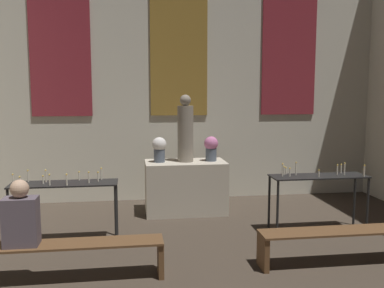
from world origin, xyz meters
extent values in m
cube|color=beige|center=(0.00, 9.07, 2.56)|extent=(7.99, 0.12, 5.12)
cube|color=maroon|center=(-2.17, 8.99, 3.07)|extent=(1.08, 0.03, 2.87)
cube|color=olive|center=(0.00, 8.99, 3.07)|extent=(1.08, 0.03, 2.87)
cube|color=maroon|center=(2.17, 8.99, 3.07)|extent=(1.08, 0.03, 2.87)
cube|color=#BCB29E|center=(0.00, 8.04, 0.45)|extent=(1.38, 0.75, 0.89)
cylinder|color=gray|center=(0.00, 8.04, 1.37)|extent=(0.27, 0.27, 0.96)
sphere|color=gray|center=(0.00, 8.04, 1.95)|extent=(0.19, 0.19, 0.19)
cylinder|color=#4C5666|center=(-0.45, 8.04, 1.00)|extent=(0.19, 0.19, 0.22)
sphere|color=silver|center=(-0.45, 8.04, 1.20)|extent=(0.24, 0.24, 0.24)
cylinder|color=#4C5666|center=(0.45, 8.04, 1.00)|extent=(0.19, 0.19, 0.22)
sphere|color=#C66B9E|center=(0.45, 8.04, 1.20)|extent=(0.24, 0.24, 0.24)
cube|color=black|center=(-1.84, 6.75, 0.84)|extent=(1.44, 0.44, 0.02)
cylinder|color=black|center=(-2.53, 6.56, 0.41)|extent=(0.04, 0.04, 0.83)
cylinder|color=black|center=(-1.14, 6.56, 0.41)|extent=(0.04, 0.04, 0.83)
cylinder|color=black|center=(-2.53, 6.94, 0.41)|extent=(0.04, 0.04, 0.83)
cylinder|color=black|center=(-1.14, 6.94, 0.41)|extent=(0.04, 0.04, 0.83)
cylinder|color=silver|center=(-2.00, 6.61, 0.92)|extent=(0.02, 0.02, 0.13)
sphere|color=#F9CC4C|center=(-2.00, 6.61, 1.00)|extent=(0.02, 0.02, 0.02)
cylinder|color=silver|center=(-1.78, 6.58, 0.92)|extent=(0.02, 0.02, 0.14)
sphere|color=#F9CC4C|center=(-1.78, 6.58, 1.00)|extent=(0.02, 0.02, 0.02)
cylinder|color=silver|center=(-2.34, 6.90, 0.92)|extent=(0.02, 0.02, 0.15)
sphere|color=#F9CC4C|center=(-2.34, 6.90, 1.01)|extent=(0.02, 0.02, 0.02)
cylinder|color=silver|center=(-1.65, 6.91, 0.90)|extent=(0.02, 0.02, 0.11)
sphere|color=#F9CC4C|center=(-1.65, 6.91, 0.97)|extent=(0.02, 0.02, 0.02)
cylinder|color=silver|center=(-2.49, 6.69, 0.92)|extent=(0.02, 0.02, 0.14)
sphere|color=#F9CC4C|center=(-2.49, 6.69, 1.00)|extent=(0.02, 0.02, 0.02)
cylinder|color=silver|center=(-2.11, 6.73, 0.90)|extent=(0.02, 0.02, 0.10)
sphere|color=#F9CC4C|center=(-2.11, 6.73, 0.96)|extent=(0.02, 0.02, 0.02)
cylinder|color=silver|center=(-1.38, 6.79, 0.91)|extent=(0.02, 0.02, 0.12)
sphere|color=#F9CC4C|center=(-1.38, 6.79, 0.98)|extent=(0.02, 0.02, 0.02)
cylinder|color=silver|center=(-2.41, 6.73, 0.90)|extent=(0.02, 0.02, 0.09)
sphere|color=#F9CC4C|center=(-2.41, 6.73, 0.95)|extent=(0.02, 0.02, 0.02)
cylinder|color=silver|center=(-1.50, 6.70, 0.92)|extent=(0.02, 0.02, 0.14)
sphere|color=#F9CC4C|center=(-1.50, 6.70, 1.00)|extent=(0.02, 0.02, 0.02)
cylinder|color=silver|center=(-2.09, 6.84, 0.93)|extent=(0.02, 0.02, 0.16)
sphere|color=#F9CC4C|center=(-2.09, 6.84, 1.02)|extent=(0.02, 0.02, 0.02)
cylinder|color=silver|center=(-1.35, 6.91, 0.92)|extent=(0.02, 0.02, 0.15)
sphere|color=#F9CC4C|center=(-1.35, 6.91, 1.01)|extent=(0.02, 0.02, 0.02)
cube|color=black|center=(1.84, 6.75, 0.84)|extent=(1.44, 0.44, 0.02)
cylinder|color=black|center=(1.14, 6.56, 0.41)|extent=(0.04, 0.04, 0.83)
cylinder|color=black|center=(2.53, 6.56, 0.41)|extent=(0.04, 0.04, 0.83)
cylinder|color=black|center=(1.14, 6.94, 0.41)|extent=(0.04, 0.04, 0.83)
cylinder|color=black|center=(2.53, 6.94, 0.41)|extent=(0.04, 0.04, 0.83)
cylinder|color=silver|center=(2.24, 6.74, 0.93)|extent=(0.02, 0.02, 0.17)
sphere|color=#F9CC4C|center=(2.24, 6.74, 1.03)|extent=(0.02, 0.02, 0.02)
cylinder|color=silver|center=(2.46, 6.58, 0.93)|extent=(0.02, 0.02, 0.16)
sphere|color=#F9CC4C|center=(2.46, 6.58, 1.02)|extent=(0.02, 0.02, 0.02)
cylinder|color=silver|center=(1.51, 6.83, 0.94)|extent=(0.02, 0.02, 0.18)
sphere|color=#F9CC4C|center=(1.51, 6.83, 1.04)|extent=(0.02, 0.02, 0.02)
cylinder|color=silver|center=(2.26, 6.90, 0.91)|extent=(0.02, 0.02, 0.12)
sphere|color=#F9CC4C|center=(2.26, 6.90, 0.98)|extent=(0.02, 0.02, 0.02)
cylinder|color=silver|center=(1.34, 6.87, 0.91)|extent=(0.02, 0.02, 0.11)
sphere|color=#F9CC4C|center=(1.34, 6.87, 0.98)|extent=(0.02, 0.02, 0.02)
cylinder|color=silver|center=(2.46, 6.60, 0.89)|extent=(0.02, 0.02, 0.09)
sphere|color=#F9CC4C|center=(2.46, 6.60, 0.95)|extent=(0.02, 0.02, 0.02)
cylinder|color=silver|center=(1.78, 6.63, 0.89)|extent=(0.02, 0.02, 0.09)
sphere|color=#F9CC4C|center=(1.78, 6.63, 0.95)|extent=(0.02, 0.02, 0.02)
cylinder|color=silver|center=(1.39, 6.75, 0.90)|extent=(0.02, 0.02, 0.11)
sphere|color=#F9CC4C|center=(1.39, 6.75, 0.97)|extent=(0.02, 0.02, 0.02)
cylinder|color=silver|center=(2.14, 6.78, 0.92)|extent=(0.02, 0.02, 0.13)
sphere|color=#F9CC4C|center=(2.14, 6.78, 0.99)|extent=(0.02, 0.02, 0.02)
cylinder|color=silver|center=(1.39, 6.91, 0.89)|extent=(0.02, 0.02, 0.09)
sphere|color=#F9CC4C|center=(1.39, 6.91, 0.95)|extent=(0.02, 0.02, 0.02)
cylinder|color=silver|center=(1.29, 6.78, 0.94)|extent=(0.02, 0.02, 0.17)
sphere|color=#F9CC4C|center=(1.29, 6.78, 1.03)|extent=(0.02, 0.02, 0.02)
cube|color=brown|center=(-1.80, 5.53, 0.41)|extent=(2.43, 0.36, 0.03)
cube|color=brown|center=(-0.61, 5.53, 0.20)|extent=(0.06, 0.32, 0.40)
cube|color=brown|center=(1.80, 5.53, 0.41)|extent=(2.43, 0.36, 0.03)
cube|color=brown|center=(0.61, 5.53, 0.20)|extent=(0.06, 0.32, 0.40)
cube|color=#564C56|center=(-2.11, 5.53, 0.69)|extent=(0.36, 0.24, 0.53)
sphere|color=tan|center=(-2.11, 5.53, 1.06)|extent=(0.20, 0.20, 0.20)
camera|label=1|loc=(-0.91, 0.83, 2.09)|focal=40.00mm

